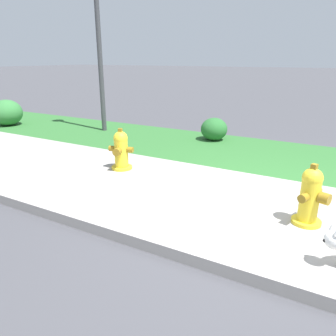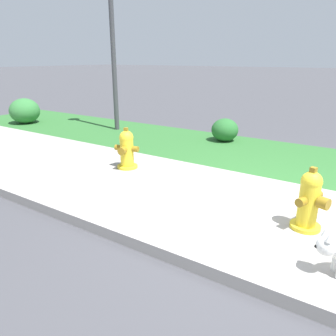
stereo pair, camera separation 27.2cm
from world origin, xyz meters
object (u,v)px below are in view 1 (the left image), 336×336
Objects in this scene: fire_hydrant_across_street at (310,197)px; shrub_bush_mid_verge at (214,129)px; fire_hydrant_far_end at (121,150)px; shrub_bush_far_verge at (7,113)px.

fire_hydrant_across_street is 1.20× the size of shrub_bush_mid_verge.
fire_hydrant_across_street is at bearing 155.01° from fire_hydrant_far_end.
shrub_bush_far_verge is at bearing -85.33° from fire_hydrant_across_street.
shrub_bush_far_verge is (-5.29, -1.13, 0.09)m from shrub_bush_mid_verge.
shrub_bush_mid_verge is at bearing -117.26° from fire_hydrant_far_end.
shrub_bush_far_verge is (-7.56, 1.89, 0.01)m from fire_hydrant_across_street.
fire_hydrant_across_street is 3.78m from shrub_bush_mid_verge.
fire_hydrant_across_street is at bearing -53.00° from shrub_bush_mid_verge.
shrub_bush_far_verge reaches higher than shrub_bush_mid_verge.
fire_hydrant_far_end reaches higher than shrub_bush_mid_verge.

